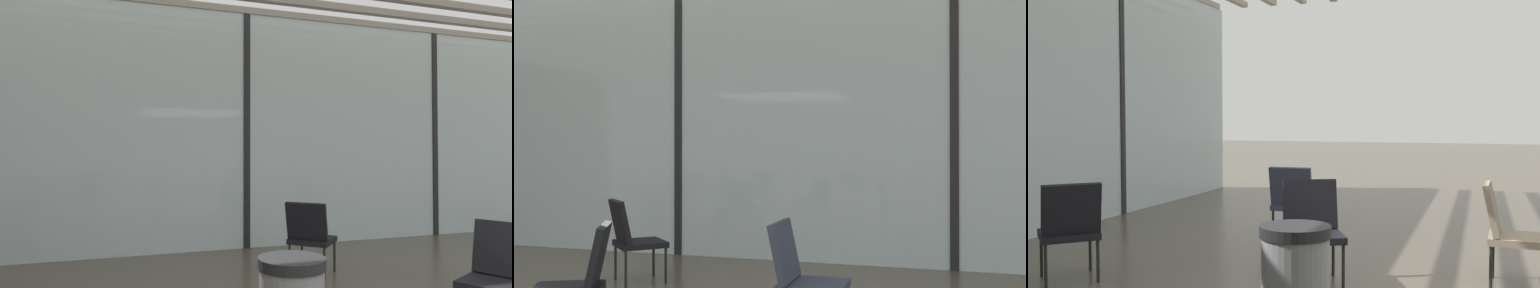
{
  "view_description": "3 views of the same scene",
  "coord_description": "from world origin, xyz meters",
  "views": [
    {
      "loc": [
        -1.93,
        -1.14,
        1.43
      ],
      "look_at": [
        0.09,
        4.98,
        1.58
      ],
      "focal_mm": 30.39,
      "sensor_mm": 36.0,
      "label": 1
    },
    {
      "loc": [
        3.57,
        -2.12,
        1.4
      ],
      "look_at": [
        1.1,
        5.71,
        1.47
      ],
      "focal_mm": 42.5,
      "sensor_mm": 36.0,
      "label": 2
    },
    {
      "loc": [
        -3.88,
        0.15,
        1.42
      ],
      "look_at": [
        1.94,
        2.12,
        1.15
      ],
      "focal_mm": 41.14,
      "sensor_mm": 36.0,
      "label": 3
    }
  ],
  "objects": [
    {
      "name": "lounge_chair_4",
      "position": [
        1.37,
        -0.07,
        0.49
      ],
      "size": [
        0.51,
        0.55,
        0.87
      ],
      "rotation": [
        0.0,
        0.0,
        6.23
      ],
      "color": "#7F705B",
      "rests_on": "ground"
    },
    {
      "name": "window_mullion_2",
      "position": [
        3.5,
        5.2,
        1.79
      ],
      "size": [
        0.1,
        0.12,
        3.58
      ],
      "primitive_type": "cube",
      "color": "black",
      "rests_on": "ground"
    },
    {
      "name": "lounge_chair_6",
      "position": [
        0.27,
        3.51,
        0.49
      ],
      "size": [
        0.71,
        0.71,
        0.87
      ],
      "rotation": [
        0.0,
        0.0,
        2.37
      ],
      "color": "black",
      "rests_on": "ground"
    },
    {
      "name": "lounge_chair_0",
      "position": [
        1.01,
        1.54,
        0.49
      ],
      "size": [
        0.68,
        0.66,
        0.87
      ],
      "rotation": [
        0.0,
        0.0,
        5.16
      ],
      "color": "black",
      "rests_on": "ground"
    },
    {
      "name": "lounge_chair_2",
      "position": [
        2.45,
        2.18,
        0.49
      ],
      "size": [
        0.54,
        0.49,
        0.87
      ],
      "rotation": [
        0.0,
        0.0,
        1.59
      ],
      "color": "#33384C",
      "rests_on": "ground"
    }
  ]
}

